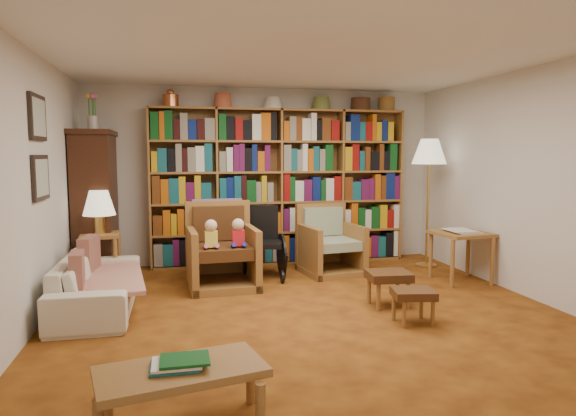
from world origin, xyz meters
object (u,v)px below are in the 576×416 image
object	(u,v)px
armchair_leather	(222,251)
floor_lamp	(429,157)
footstool_b	(413,296)
side_table_papers	(461,239)
footstool_a	(389,278)
sofa	(98,283)
side_table_lamp	(101,246)
armchair_sage	(329,246)
wheelchair	(263,245)
coffee_table	(181,375)

from	to	relation	value
armchair_leather	floor_lamp	bearing A→B (deg)	8.21
armchair_leather	footstool_b	distance (m)	2.41
side_table_papers	footstool_b	distance (m)	1.86
side_table_papers	footstool_a	distance (m)	1.52
sofa	footstool_a	xyz separation A→B (m)	(2.91, -0.56, 0.03)
side_table_lamp	armchair_sage	size ratio (longest dim) A/B	0.70
side_table_lamp	footstool_a	xyz separation A→B (m)	(3.01, -1.54, -0.18)
floor_lamp	side_table_papers	world-z (taller)	floor_lamp
armchair_leather	floor_lamp	xyz separation A→B (m)	(2.89, 0.42, 1.12)
side_table_lamp	footstool_a	world-z (taller)	side_table_lamp
side_table_lamp	wheelchair	world-z (taller)	wheelchair
armchair_sage	sofa	bearing A→B (deg)	-158.83
side_table_lamp	armchair_leather	size ratio (longest dim) A/B	0.62
floor_lamp	side_table_papers	distance (m)	1.33
wheelchair	coffee_table	xyz separation A→B (m)	(-1.06, -3.46, -0.11)
side_table_lamp	footstool_b	size ratio (longest dim) A/B	1.46
side_table_lamp	footstool_b	world-z (taller)	side_table_lamp
footstool_a	coffee_table	world-z (taller)	coffee_table
sofa	footstool_a	distance (m)	2.97
coffee_table	floor_lamp	bearing A→B (deg)	46.57
floor_lamp	footstool_a	xyz separation A→B (m)	(-1.29, -1.66, -1.23)
side_table_lamp	armchair_leather	distance (m)	1.45
footstool_b	coffee_table	size ratio (longest dim) A/B	0.42
armchair_leather	floor_lamp	world-z (taller)	floor_lamp
armchair_sage	armchair_leather	bearing A→B (deg)	-165.10
side_table_lamp	side_table_papers	xyz separation A→B (m)	(4.30, -0.76, 0.05)
floor_lamp	wheelchair	bearing A→B (deg)	-176.85
floor_lamp	side_table_lamp	bearing A→B (deg)	-178.48
floor_lamp	footstool_b	bearing A→B (deg)	-120.07
wheelchair	footstool_b	distance (m)	2.34
side_table_lamp	coffee_table	world-z (taller)	side_table_lamp
sofa	floor_lamp	size ratio (longest dim) A/B	1.01
sofa	armchair_sage	xyz separation A→B (m)	(2.77, 1.07, 0.08)
sofa	side_table_lamp	size ratio (longest dim) A/B	2.87
side_table_lamp	coffee_table	bearing A→B (deg)	-75.49
armchair_leather	footstool_a	bearing A→B (deg)	-37.78
sofa	armchair_sage	distance (m)	2.97
armchair_leather	floor_lamp	size ratio (longest dim) A/B	0.57
wheelchair	side_table_papers	world-z (taller)	wheelchair
sofa	wheelchair	distance (m)	2.10
armchair_leather	footstool_a	distance (m)	2.03
sofa	armchair_leather	bearing A→B (deg)	-62.28
footstool_a	coffee_table	distance (m)	2.86
side_table_lamp	wheelchair	bearing A→B (deg)	-0.44
wheelchair	floor_lamp	distance (m)	2.60
sofa	side_table_papers	size ratio (longest dim) A/B	2.67
armchair_leather	footstool_b	world-z (taller)	armchair_leather
floor_lamp	footstool_b	distance (m)	2.85
sofa	footstool_b	bearing A→B (deg)	-110.55
side_table_lamp	side_table_papers	size ratio (longest dim) A/B	0.93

